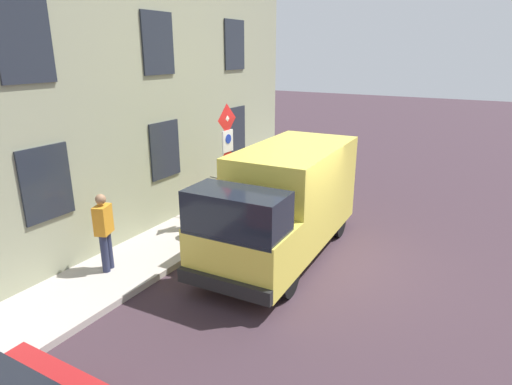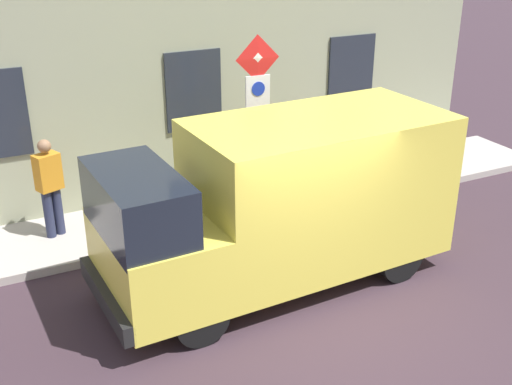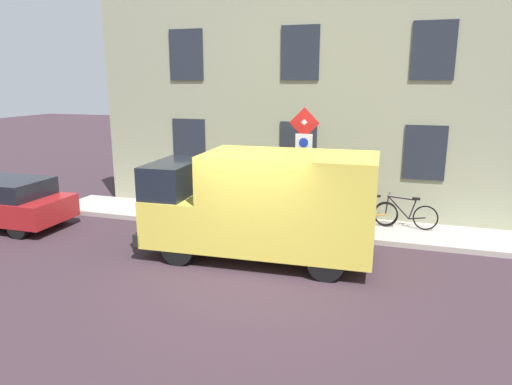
% 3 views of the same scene
% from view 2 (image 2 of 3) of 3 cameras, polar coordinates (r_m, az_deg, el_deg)
% --- Properties ---
extents(ground_plane, '(80.00, 80.00, 0.00)m').
position_cam_2_polar(ground_plane, '(9.32, 5.47, -10.57)').
color(ground_plane, '#382830').
extents(sidewalk_slab, '(1.88, 14.86, 0.14)m').
position_cam_2_polar(sidewalk_slab, '(12.13, -3.60, -1.52)').
color(sidewalk_slab, '#ACA39B').
rests_on(sidewalk_slab, ground_plane).
extents(building_facade, '(0.75, 12.86, 6.71)m').
position_cam_2_polar(building_facade, '(12.32, -6.43, 14.81)').
color(building_facade, gray).
rests_on(building_facade, ground_plane).
extents(sign_post_stacked, '(0.15, 0.56, 3.15)m').
position_cam_2_polar(sign_post_stacked, '(10.96, 0.12, 7.52)').
color(sign_post_stacked, '#474C47').
rests_on(sign_post_stacked, sidewalk_slab).
extents(delivery_van, '(2.22, 5.41, 2.50)m').
position_cam_2_polar(delivery_van, '(9.44, 2.46, -0.70)').
color(delivery_van, '#E3CE4A').
rests_on(delivery_van, ground_plane).
extents(bicycle_black, '(0.46, 1.72, 0.89)m').
position_cam_2_polar(bicycle_black, '(13.68, 7.89, 3.29)').
color(bicycle_black, black).
rests_on(bicycle_black, sidewalk_slab).
extents(bicycle_orange, '(0.46, 1.72, 0.89)m').
position_cam_2_polar(bicycle_orange, '(13.16, 4.16, 2.62)').
color(bicycle_orange, black).
rests_on(bicycle_orange, sidewalk_slab).
extents(bicycle_red, '(0.46, 1.72, 0.89)m').
position_cam_2_polar(bicycle_red, '(12.69, 0.14, 1.87)').
color(bicycle_red, black).
rests_on(bicycle_red, sidewalk_slab).
extents(pedestrian, '(0.39, 0.47, 1.72)m').
position_cam_2_polar(pedestrian, '(11.19, -17.86, 0.66)').
color(pedestrian, '#262B47').
rests_on(pedestrian, sidewalk_slab).
extents(litter_bin, '(0.44, 0.44, 0.90)m').
position_cam_2_polar(litter_bin, '(11.28, -4.42, -0.67)').
color(litter_bin, '#2D5133').
rests_on(litter_bin, sidewalk_slab).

